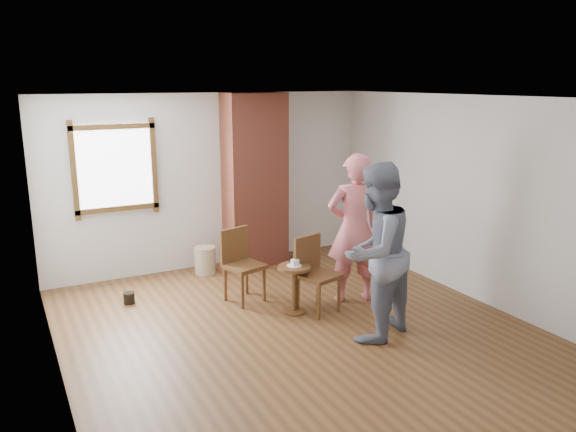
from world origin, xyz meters
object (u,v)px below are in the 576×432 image
(stoneware_crock, at_px, (205,260))
(side_table, at_px, (294,281))
(man, at_px, (375,252))
(dining_chair_right, at_px, (314,270))
(dining_chair_left, at_px, (240,261))
(person_pink, at_px, (354,228))

(stoneware_crock, height_order, side_table, side_table)
(side_table, height_order, man, man)
(man, bearing_deg, dining_chair_right, -98.54)
(dining_chair_left, distance_m, side_table, 0.82)
(stoneware_crock, bearing_deg, person_pink, -54.33)
(side_table, bearing_deg, stoneware_crock, 104.15)
(stoneware_crock, relative_size, person_pink, 0.21)
(stoneware_crock, bearing_deg, dining_chair_left, -86.72)
(dining_chair_left, xyz_separation_m, side_table, (0.41, -0.70, -0.12))
(man, bearing_deg, side_table, -85.91)
(side_table, height_order, person_pink, person_pink)
(dining_chair_left, bearing_deg, stoneware_crock, 77.96)
(man, xyz_separation_m, person_pink, (0.41, 1.00, -0.02))
(stoneware_crock, height_order, dining_chair_right, dining_chair_right)
(dining_chair_right, bearing_deg, side_table, 154.21)
(dining_chair_left, relative_size, man, 0.48)
(side_table, xyz_separation_m, man, (0.46, -0.98, 0.57))
(stoneware_crock, distance_m, dining_chair_right, 2.09)
(dining_chair_right, relative_size, side_table, 1.55)
(dining_chair_left, relative_size, person_pink, 0.49)
(man, bearing_deg, stoneware_crock, -92.94)
(stoneware_crock, distance_m, dining_chair_left, 1.23)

